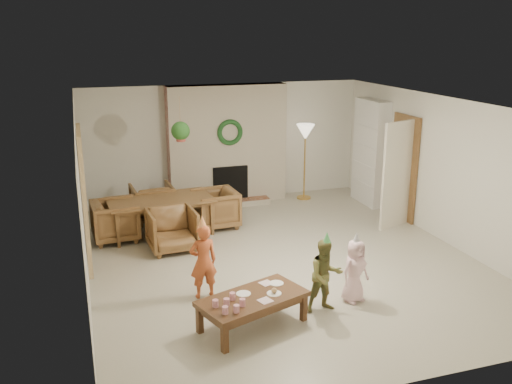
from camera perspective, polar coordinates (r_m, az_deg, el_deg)
name	(u,v)px	position (r m, az deg, el deg)	size (l,w,h in m)	color
floor	(281,259)	(9.07, 2.60, -6.89)	(7.00, 7.00, 0.00)	#B7B29E
ceiling	(283,105)	(8.40, 2.82, 8.96)	(7.00, 7.00, 0.00)	white
wall_back	(225,143)	(11.91, -3.22, 5.07)	(7.00, 7.00, 0.00)	silver
wall_front	(406,276)	(5.71, 15.22, -8.39)	(7.00, 7.00, 0.00)	silver
wall_left	(82,203)	(8.14, -17.50, -1.06)	(7.00, 7.00, 0.00)	silver
wall_right	(445,170)	(10.08, 18.91, 2.11)	(7.00, 7.00, 0.00)	silver
fireplace_mass	(227,145)	(11.72, -2.97, 4.89)	(2.50, 0.40, 2.50)	maroon
fireplace_hearth	(232,203)	(11.69, -2.44, -1.16)	(1.60, 0.30, 0.12)	brown
fireplace_firebox	(230,183)	(11.73, -2.68, 0.90)	(0.75, 0.12, 0.75)	black
fireplace_wreath	(230,132)	(11.44, -2.69, 6.15)	(0.54, 0.54, 0.10)	#19431F
floor_lamp_base	(304,198)	(12.26, 4.94, -0.57)	(0.31, 0.31, 0.03)	gold
floor_lamp_post	(305,164)	(12.07, 5.03, 2.84)	(0.03, 0.03, 1.48)	gold
floor_lamp_shade	(305,132)	(11.92, 5.11, 6.18)	(0.39, 0.39, 0.33)	beige
bookshelf_carcass	(370,152)	(11.90, 11.69, 4.01)	(0.30, 1.00, 2.20)	white
bookshelf_shelf_a	(368,182)	(12.04, 11.43, 0.99)	(0.30, 0.92, 0.03)	white
bookshelf_shelf_b	(369,164)	(11.94, 11.54, 2.84)	(0.30, 0.92, 0.03)	white
bookshelf_shelf_c	(370,145)	(11.86, 11.65, 4.71)	(0.30, 0.92, 0.03)	white
bookshelf_shelf_d	(371,126)	(11.79, 11.76, 6.62)	(0.30, 0.92, 0.03)	white
books_row_lower	(371,178)	(11.87, 11.73, 1.45)	(0.20, 0.40, 0.24)	#9C311C
books_row_mid	(367,157)	(11.95, 11.38, 3.54)	(0.20, 0.44, 0.24)	#274491
books_row_upper	(372,140)	(11.74, 11.84, 5.23)	(0.20, 0.36, 0.22)	#C17829
door_frame	(404,168)	(11.06, 14.98, 2.43)	(0.05, 0.86, 2.04)	brown
door_leaf	(397,175)	(10.56, 14.33, 1.71)	(0.05, 0.80, 2.00)	beige
curtain_panel	(84,198)	(8.33, -17.25, -0.64)	(0.06, 1.20, 2.00)	beige
dining_table	(162,217)	(10.17, -9.69, -2.54)	(1.85, 1.03, 0.65)	brown
dining_chair_near	(172,230)	(9.40, -8.63, -3.85)	(0.77, 0.79, 0.72)	brown
dining_chair_far	(152,202)	(10.92, -10.62, -1.07)	(0.77, 0.79, 0.72)	brown
dining_chair_left	(116,221)	(10.03, -14.25, -2.87)	(0.77, 0.79, 0.72)	brown
dining_chair_right	(215,209)	(10.39, -4.21, -1.71)	(0.77, 0.79, 0.72)	brown
hanging_plant_cord	(180,117)	(9.55, -7.83, 7.61)	(0.01, 0.01, 0.70)	tan
hanging_plant_pot	(181,138)	(9.61, -7.75, 5.55)	(0.16, 0.16, 0.12)	#963830
hanging_plant_foliage	(181,131)	(9.59, -7.78, 6.25)	(0.32, 0.32, 0.32)	#1A4517
coffee_table_top	(253,299)	(6.98, -0.34, -10.92)	(1.34, 0.67, 0.06)	#4F311A
coffee_table_apron	(253,304)	(7.02, -0.34, -11.44)	(1.24, 0.57, 0.08)	#4F311A
coffee_leg_fl	(225,339)	(6.58, -3.24, -14.84)	(0.07, 0.07, 0.35)	#4F311A
coffee_leg_fr	(304,308)	(7.24, 4.93, -11.78)	(0.07, 0.07, 0.35)	#4F311A
coffee_leg_bl	(200,320)	(6.98, -5.83, -12.94)	(0.07, 0.07, 0.35)	#4F311A
coffee_leg_br	(277,292)	(7.60, 2.13, -10.26)	(0.07, 0.07, 0.35)	#4F311A
cup_a	(225,310)	(6.57, -3.19, -12.05)	(0.07, 0.07, 0.09)	white
cup_b	(215,303)	(6.73, -4.20, -11.37)	(0.07, 0.07, 0.09)	white
cup_c	(236,309)	(6.60, -2.03, -11.92)	(0.07, 0.07, 0.09)	white
cup_d	(226,302)	(6.75, -3.06, -11.25)	(0.07, 0.07, 0.09)	white
cup_e	(242,303)	(6.73, -1.42, -11.30)	(0.07, 0.07, 0.09)	white
cup_f	(232,296)	(6.88, -2.44, -10.66)	(0.07, 0.07, 0.09)	white
plate_a	(243,294)	(7.03, -1.30, -10.41)	(0.19, 0.19, 0.01)	white
plate_b	(274,293)	(7.04, 1.88, -10.38)	(0.19, 0.19, 0.01)	white
plate_c	(276,283)	(7.30, 2.12, -9.36)	(0.19, 0.19, 0.01)	white
food_scoop	(274,290)	(7.02, 1.88, -10.09)	(0.07, 0.07, 0.07)	tan
napkin_left	(265,301)	(6.87, 0.96, -11.11)	(0.15, 0.15, 0.01)	#E8ABBC
napkin_right	(266,283)	(7.30, 1.07, -9.36)	(0.15, 0.15, 0.01)	#E8ABBC
child_red	(203,261)	(7.69, -5.45, -7.13)	(0.39, 0.25, 1.06)	#B95027
party_hat_red	(202,222)	(7.48, -5.56, -3.10)	(0.14, 0.14, 0.20)	#F1D550
child_plaid	(325,276)	(7.36, 7.16, -8.56)	(0.48, 0.38, 0.99)	#935F28
party_hat_plaid	(327,238)	(7.16, 7.31, -4.69)	(0.12, 0.12, 0.16)	#4FB860
child_pink	(355,271)	(7.69, 10.14, -7.99)	(0.43, 0.28, 0.89)	#FBC9D4
party_hat_pink	(357,238)	(7.51, 10.32, -4.66)	(0.12, 0.12, 0.16)	#B1B2B8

